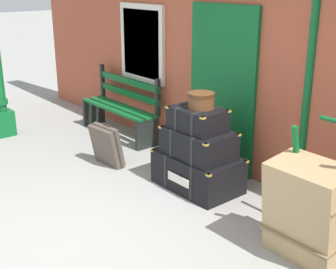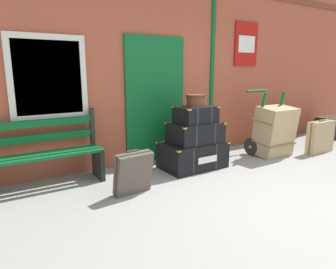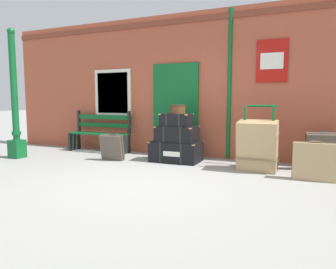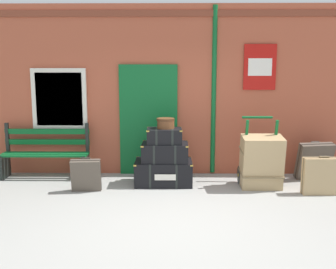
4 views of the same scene
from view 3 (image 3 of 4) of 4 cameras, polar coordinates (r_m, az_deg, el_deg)
ground_plane at (r=4.94m, az=-4.48°, el=-8.69°), size 60.00×60.00×0.00m
brick_facade at (r=7.17m, az=5.26°, el=8.87°), size 10.40×0.35×3.20m
lamp_post at (r=7.60m, az=-26.17°, el=4.02°), size 0.28×0.28×2.81m
platform_bench at (r=7.93m, az=-12.33°, el=0.16°), size 1.60×0.43×1.01m
steamer_trunk_base at (r=6.52m, az=1.50°, el=-3.09°), size 1.02×0.67×0.43m
steamer_trunk_middle at (r=6.44m, az=1.65°, el=0.11°), size 0.81×0.55×0.33m
steamer_trunk_top at (r=6.40m, az=1.54°, el=2.68°), size 0.62×0.46×0.27m
round_hatbox at (r=6.41m, az=1.82°, el=4.77°), size 0.31×0.31×0.18m
porters_trolley at (r=6.02m, az=16.19°, el=-3.55°), size 0.71×0.65×1.19m
large_brown_trunk at (r=5.82m, az=16.01°, el=-1.98°), size 0.70×0.53×0.92m
suitcase_beige at (r=5.48m, az=25.24°, el=-4.54°), size 0.67×0.19×0.65m
suitcase_charcoal at (r=6.70m, az=-10.21°, el=-2.34°), size 0.51×0.28×0.57m
suitcase_slate at (r=6.34m, az=26.55°, el=-2.77°), size 0.69×0.43×0.71m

